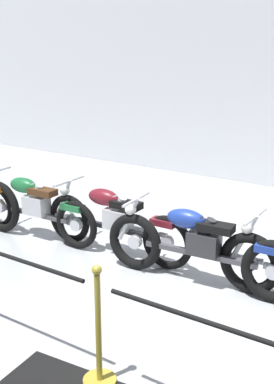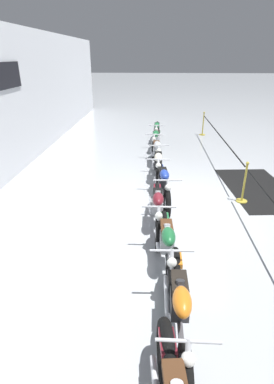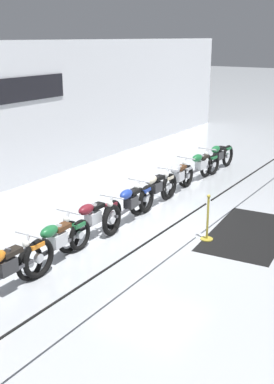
# 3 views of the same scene
# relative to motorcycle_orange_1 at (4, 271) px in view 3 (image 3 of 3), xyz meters

# --- Properties ---
(ground_plane) EXTENTS (120.00, 120.00, 0.00)m
(ground_plane) POSITION_rel_motorcycle_orange_1_xyz_m (4.13, -0.47, -0.49)
(ground_plane) COLOR #B2B7BC
(motorcycle_orange_1) EXTENTS (2.42, 0.62, 0.97)m
(motorcycle_orange_1) POSITION_rel_motorcycle_orange_1_xyz_m (0.00, 0.00, 0.00)
(motorcycle_orange_1) COLOR black
(motorcycle_orange_1) RESTS_ON ground
(motorcycle_green_2) EXTENTS (2.19, 0.62, 0.91)m
(motorcycle_green_2) POSITION_rel_motorcycle_orange_1_xyz_m (1.42, 0.10, -0.02)
(motorcycle_green_2) COLOR black
(motorcycle_green_2) RESTS_ON ground
(motorcycle_maroon_3) EXTENTS (2.26, 0.62, 0.92)m
(motorcycle_maroon_3) POSITION_rel_motorcycle_orange_1_xyz_m (2.74, 0.25, -0.02)
(motorcycle_maroon_3) COLOR black
(motorcycle_maroon_3) RESTS_ON ground
(motorcycle_blue_4) EXTENTS (2.41, 0.62, 0.94)m
(motorcycle_blue_4) POSITION_rel_motorcycle_orange_1_xyz_m (4.04, 0.10, -0.03)
(motorcycle_blue_4) COLOR black
(motorcycle_blue_4) RESTS_ON ground
(motorcycle_cream_5) EXTENTS (2.28, 0.62, 0.94)m
(motorcycle_cream_5) POSITION_rel_motorcycle_orange_1_xyz_m (5.38, 0.21, -0.02)
(motorcycle_cream_5) COLOR black
(motorcycle_cream_5) RESTS_ON ground
(motorcycle_silver_6) EXTENTS (2.08, 0.62, 0.91)m
(motorcycle_silver_6) POSITION_rel_motorcycle_orange_1_xyz_m (6.73, 0.24, -0.03)
(motorcycle_silver_6) COLOR black
(motorcycle_silver_6) RESTS_ON ground
(motorcycle_green_7) EXTENTS (2.36, 0.62, 0.91)m
(motorcycle_green_7) POSITION_rel_motorcycle_orange_1_xyz_m (8.21, 0.26, -0.02)
(motorcycle_green_7) COLOR black
(motorcycle_green_7) RESTS_ON ground
(motorcycle_green_8) EXTENTS (2.38, 0.62, 0.95)m
(motorcycle_green_8) POSITION_rel_motorcycle_orange_1_xyz_m (9.49, 0.23, -0.01)
(motorcycle_green_8) COLOR black
(motorcycle_green_8) RESTS_ON ground
(stanchion_far_left) EXTENTS (13.94, 0.28, 1.05)m
(stanchion_far_left) POSITION_rel_motorcycle_orange_1_xyz_m (2.57, -1.89, 0.28)
(stanchion_far_left) COLOR gold
(stanchion_far_left) RESTS_ON ground
(stanchion_mid_left) EXTENTS (0.28, 0.28, 1.05)m
(stanchion_mid_left) POSITION_rel_motorcycle_orange_1_xyz_m (4.13, -1.89, -0.13)
(stanchion_mid_left) COLOR gold
(stanchion_mid_left) RESTS_ON ground
(floor_banner) EXTENTS (3.15, 1.87, 0.01)m
(floor_banner) POSITION_rel_motorcycle_orange_1_xyz_m (4.97, -2.56, -0.48)
(floor_banner) COLOR black
(floor_banner) RESTS_ON ground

